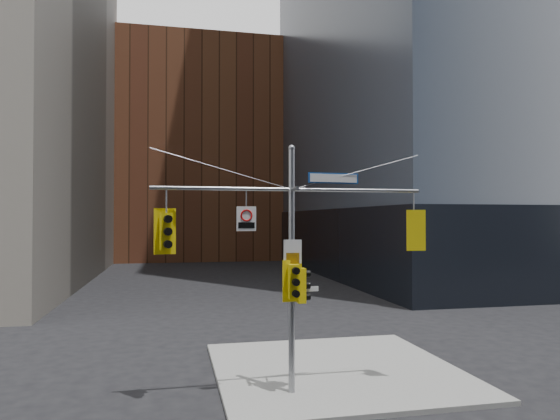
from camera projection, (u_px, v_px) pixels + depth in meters
name	position (u px, v px, depth m)	size (l,w,h in m)	color
sidewalk_corner	(336.00, 370.00, 16.74)	(8.00, 8.00, 0.15)	gray
podium_ne	(494.00, 241.00, 49.64)	(36.40, 36.40, 6.00)	black
brick_midrise	(198.00, 155.00, 69.35)	(26.00, 20.00, 28.00)	brown
signal_assembly	(292.00, 244.00, 14.43)	(8.00, 0.80, 7.30)	gray
traffic_light_west_arm	(166.00, 231.00, 13.70)	(0.60, 0.56, 1.28)	yellow
traffic_light_east_arm	(414.00, 230.00, 15.25)	(0.59, 0.49, 1.24)	yellow
traffic_light_pole_side	(302.00, 285.00, 14.49)	(0.39, 0.33, 1.00)	yellow
traffic_light_pole_front	(294.00, 281.00, 14.15)	(0.57, 0.47, 1.20)	yellow
street_sign_blade	(334.00, 178.00, 14.74)	(1.59, 0.19, 0.31)	#103D92
regulatory_sign_arm	(246.00, 218.00, 14.15)	(0.56, 0.06, 0.70)	silver
regulatory_sign_pole	(293.00, 252.00, 14.32)	(0.52, 0.09, 0.68)	silver
street_blade_ew	(307.00, 289.00, 14.51)	(0.73, 0.10, 0.15)	silver
street_blade_ns	(288.00, 295.00, 14.85)	(0.11, 0.80, 0.16)	#145926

